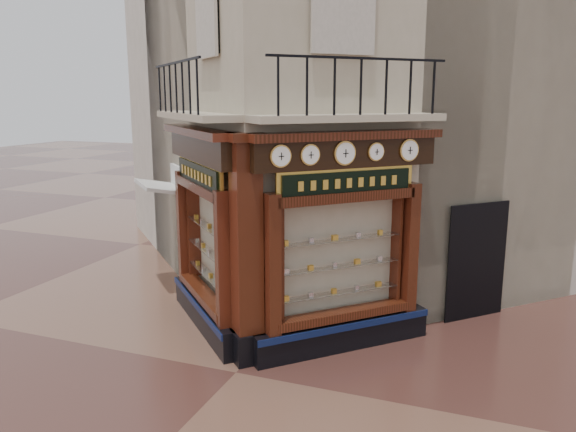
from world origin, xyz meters
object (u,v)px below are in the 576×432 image
at_px(clock_a, 281,156).
at_px(clock_d, 376,152).
at_px(signboard_left, 199,174).
at_px(clock_c, 345,153).
at_px(clock_b, 310,155).
at_px(awning, 166,288).
at_px(corner_pilaster, 247,254).
at_px(clock_e, 409,150).
at_px(signboard_right, 347,182).

bearing_deg(clock_a, clock_d, 0.00).
bearing_deg(signboard_left, clock_c, -138.30).
distance_m(clock_b, awning, 6.21).
bearing_deg(corner_pilaster, clock_b, -23.69).
relative_size(clock_a, clock_e, 0.93).
height_order(clock_a, clock_c, clock_c).
xyz_separation_m(clock_d, signboard_left, (-3.35, -0.27, -0.52)).
relative_size(clock_a, clock_b, 1.05).
height_order(clock_b, clock_e, clock_e).
bearing_deg(clock_a, corner_pilaster, 136.29).
bearing_deg(clock_c, corner_pilaster, 165.26).
xyz_separation_m(clock_a, clock_d, (1.27, 1.27, 0.00)).
bearing_deg(corner_pilaster, clock_a, -43.71).
bearing_deg(signboard_right, clock_d, -12.69).
distance_m(signboard_left, signboard_right, 2.92).
distance_m(clock_a, clock_e, 2.49).
relative_size(awning, signboard_right, 0.85).
bearing_deg(clock_d, clock_b, -180.00).
bearing_deg(clock_b, awning, 106.96).
height_order(clock_d, signboard_left, clock_d).
bearing_deg(clock_d, signboard_right, 167.31).
bearing_deg(clock_c, clock_a, 180.00).
height_order(clock_b, clock_d, clock_b).
bearing_deg(corner_pilaster, signboard_left, 100.25).
bearing_deg(awning, signboard_left, -176.04).
bearing_deg(clock_a, clock_e, 0.00).
xyz_separation_m(corner_pilaster, clock_e, (2.38, 1.77, 1.67)).
height_order(clock_a, signboard_left, clock_a).
distance_m(corner_pilaster, signboard_right, 2.12).
relative_size(clock_b, signboard_right, 0.18).
bearing_deg(clock_b, clock_a, -180.00).
height_order(corner_pilaster, clock_c, corner_pilaster).
xyz_separation_m(clock_e, signboard_right, (-0.92, -0.76, -0.52)).
relative_size(clock_a, clock_d, 1.15).
distance_m(corner_pilaster, clock_b, 1.98).
bearing_deg(clock_e, signboard_left, 146.19).
bearing_deg(signboard_left, corner_pilaster, -169.75).
bearing_deg(signboard_right, clock_b, -171.90).
xyz_separation_m(corner_pilaster, clock_b, (0.99, 0.39, 1.67)).
bearing_deg(clock_a, awning, 101.09).
bearing_deg(clock_c, clock_d, 0.00).
height_order(clock_e, signboard_right, clock_e).
bearing_deg(clock_e, awning, 125.41).
distance_m(corner_pilaster, clock_a, 1.78).
bearing_deg(awning, clock_e, -144.59).
xyz_separation_m(awning, signboard_right, (4.93, -1.75, 3.10)).
height_order(corner_pilaster, clock_e, corner_pilaster).
bearing_deg(clock_b, signboard_right, 8.10).
relative_size(clock_e, awning, 0.24).
bearing_deg(corner_pilaster, clock_c, -14.74).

